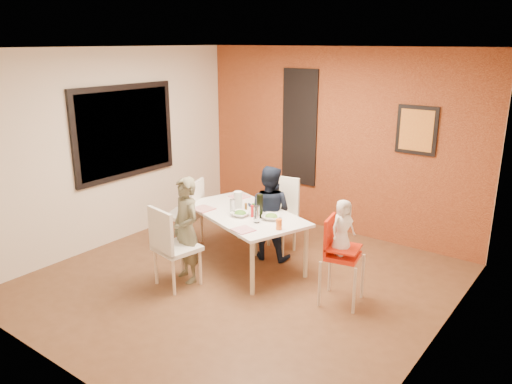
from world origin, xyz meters
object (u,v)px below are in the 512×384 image
Objects in this scene: chair_near at (170,243)px; high_chair at (339,252)px; toddler at (343,227)px; dining_table at (245,217)px; paper_towel_roll at (238,201)px; chair_left at (190,210)px; wine_bottle at (260,206)px; child_near at (186,230)px; chair_far at (279,211)px; child_far at (269,213)px.

chair_near reaches higher than high_chair.
dining_table is at bearing 104.73° from toddler.
toddler is at bearing -6.56° from paper_towel_roll.
dining_table is at bearing -9.04° from paper_towel_roll.
chair_near is 1.22m from chair_left.
wine_bottle reaches higher than high_chair.
toddler is (1.71, 0.62, 0.24)m from child_near.
paper_towel_roll is at bearing 97.78° from child_near.
wine_bottle is at bearing 105.41° from toddler.
chair_left is 2.43m from toddler.
wine_bottle is at bearing -108.74° from chair_near.
chair_far reaches higher than wine_bottle.
chair_near reaches higher than dining_table.
chair_near is 0.78× the size of child_far.
chair_far is (0.40, 1.61, 0.03)m from chair_near.
chair_far is 0.66m from paper_towel_roll.
child_near reaches higher than child_far.
high_chair is at bearing 143.13° from child_far.
paper_towel_roll is at bearing -123.10° from chair_far.
child_far is 0.45m from paper_towel_roll.
chair_near is at bearing -105.08° from dining_table.
toddler is 1.19m from wine_bottle.
chair_left is at bearing 74.10° from high_chair.
dining_table is 1.93× the size of high_chair.
child_near is at bearing -99.93° from paper_towel_roll.
high_chair reaches higher than dining_table.
chair_left is (-1.08, -0.59, -0.04)m from chair_far.
wine_bottle is at bearing -86.59° from chair_far.
wine_bottle is (-1.18, 0.12, -0.03)m from toddler.
paper_towel_roll is (0.14, 0.80, 0.18)m from child_near.
chair_left is at bearing 178.53° from wine_bottle.
chair_far is 3.46× the size of wine_bottle.
chair_near is at bearing -98.46° from paper_towel_roll.
child_near is (0.69, -0.77, 0.11)m from chair_left.
child_far is 2.06× the size of toddler.
chair_far is 1.08× the size of chair_left.
chair_near reaches higher than chair_left.
chair_far is (0.13, 0.58, -0.06)m from dining_table.
child_far is at bearing 56.58° from high_chair.
wine_bottle reaches higher than chair_left.
high_chair is 1.60× the size of toddler.
high_chair is 0.78× the size of child_far.
dining_table is 3.09× the size of toddler.
child_far reaches higher than dining_table.
toddler is at bearing -38.70° from chair_far.
toddler is at bearing 65.36° from chair_left.
chair_far is 1.55m from toddler.
wine_bottle is (0.13, -0.38, 0.22)m from child_far.
child_far reaches higher than toddler.
toddler is (1.33, -0.74, 0.30)m from chair_far.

